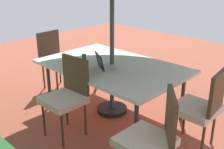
{
  "coord_description": "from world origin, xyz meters",
  "views": [
    {
      "loc": [
        -2.51,
        2.59,
        1.96
      ],
      "look_at": [
        0.0,
        0.0,
        0.58
      ],
      "focal_mm": 44.26,
      "sensor_mm": 36.0,
      "label": 1
    }
  ],
  "objects_px": {
    "chair_west": "(201,105)",
    "dining_table": "(112,68)",
    "chair_east": "(55,57)",
    "laptop": "(105,66)",
    "chair_northwest": "(153,136)",
    "cup": "(84,58)",
    "chair_north": "(67,94)"
  },
  "relations": [
    {
      "from": "chair_west",
      "to": "dining_table",
      "type": "bearing_deg",
      "value": -95.5
    },
    {
      "from": "chair_east",
      "to": "laptop",
      "type": "relative_size",
      "value": 2.46
    },
    {
      "from": "chair_northwest",
      "to": "laptop",
      "type": "height_order",
      "value": "chair_northwest"
    },
    {
      "from": "laptop",
      "to": "cup",
      "type": "height_order",
      "value": "laptop"
    },
    {
      "from": "chair_west",
      "to": "cup",
      "type": "relative_size",
      "value": 8.64
    },
    {
      "from": "chair_northwest",
      "to": "chair_north",
      "type": "height_order",
      "value": "same"
    },
    {
      "from": "cup",
      "to": "chair_east",
      "type": "bearing_deg",
      "value": -8.86
    },
    {
      "from": "dining_table",
      "to": "chair_northwest",
      "type": "relative_size",
      "value": 2.04
    },
    {
      "from": "chair_west",
      "to": "cup",
      "type": "bearing_deg",
      "value": -89.78
    },
    {
      "from": "chair_northwest",
      "to": "chair_north",
      "type": "bearing_deg",
      "value": -130.55
    },
    {
      "from": "chair_west",
      "to": "cup",
      "type": "height_order",
      "value": "chair_west"
    },
    {
      "from": "chair_northwest",
      "to": "chair_north",
      "type": "distance_m",
      "value": 1.29
    },
    {
      "from": "cup",
      "to": "chair_north",
      "type": "bearing_deg",
      "value": 122.48
    },
    {
      "from": "chair_northwest",
      "to": "cup",
      "type": "relative_size",
      "value": 8.64
    },
    {
      "from": "chair_west",
      "to": "chair_north",
      "type": "relative_size",
      "value": 1.0
    },
    {
      "from": "laptop",
      "to": "dining_table",
      "type": "bearing_deg",
      "value": -46.52
    },
    {
      "from": "chair_north",
      "to": "cup",
      "type": "distance_m",
      "value": 0.76
    },
    {
      "from": "chair_east",
      "to": "chair_west",
      "type": "bearing_deg",
      "value": -92.04
    },
    {
      "from": "chair_west",
      "to": "chair_north",
      "type": "bearing_deg",
      "value": -64.88
    },
    {
      "from": "dining_table",
      "to": "chair_west",
      "type": "distance_m",
      "value": 1.34
    },
    {
      "from": "dining_table",
      "to": "chair_east",
      "type": "distance_m",
      "value": 1.33
    },
    {
      "from": "chair_northwest",
      "to": "cup",
      "type": "height_order",
      "value": "chair_northwest"
    },
    {
      "from": "dining_table",
      "to": "chair_north",
      "type": "relative_size",
      "value": 2.04
    },
    {
      "from": "chair_west",
      "to": "chair_north",
      "type": "distance_m",
      "value": 1.56
    },
    {
      "from": "chair_northwest",
      "to": "chair_east",
      "type": "relative_size",
      "value": 1.0
    },
    {
      "from": "chair_east",
      "to": "laptop",
      "type": "xyz_separation_m",
      "value": [
        -1.38,
        0.15,
        0.22
      ]
    },
    {
      "from": "chair_east",
      "to": "dining_table",
      "type": "bearing_deg",
      "value": -92.22
    },
    {
      "from": "chair_northwest",
      "to": "cup",
      "type": "distance_m",
      "value": 1.8
    },
    {
      "from": "dining_table",
      "to": "chair_west",
      "type": "relative_size",
      "value": 2.04
    },
    {
      "from": "dining_table",
      "to": "chair_north",
      "type": "height_order",
      "value": "chair_north"
    },
    {
      "from": "dining_table",
      "to": "chair_west",
      "type": "xyz_separation_m",
      "value": [
        -1.33,
        -0.04,
        -0.13
      ]
    },
    {
      "from": "chair_northwest",
      "to": "chair_east",
      "type": "bearing_deg",
      "value": -146.23
    }
  ]
}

